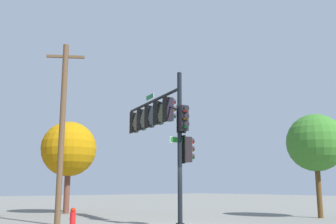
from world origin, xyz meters
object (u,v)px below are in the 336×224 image
(fire_hydrant, at_px, (73,218))
(tree_mid, at_px, (69,149))
(signal_pole_assembly, at_px, (162,124))
(utility_pole, at_px, (62,128))
(tree_near, at_px, (316,143))

(fire_hydrant, relative_size, tree_mid, 0.14)
(signal_pole_assembly, distance_m, tree_mid, 9.44)
(tree_mid, bearing_deg, signal_pole_assembly, -178.21)
(utility_pole, xyz_separation_m, fire_hydrant, (-1.55, 0.02, -3.98))
(tree_near, xyz_separation_m, tree_mid, (12.27, 9.20, -0.02))
(signal_pole_assembly, relative_size, fire_hydrant, 8.09)
(utility_pole, relative_size, fire_hydrant, 10.23)
(fire_hydrant, xyz_separation_m, tree_near, (-3.87, -12.87, 3.73))
(utility_pole, height_order, tree_near, utility_pole)
(signal_pole_assembly, relative_size, tree_near, 1.16)
(tree_near, bearing_deg, utility_pole, 67.12)
(utility_pole, xyz_separation_m, tree_mid, (6.85, -3.65, -0.28))
(tree_near, distance_m, tree_mid, 15.33)
(fire_hydrant, distance_m, tree_near, 13.94)
(fire_hydrant, relative_size, tree_near, 0.14)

